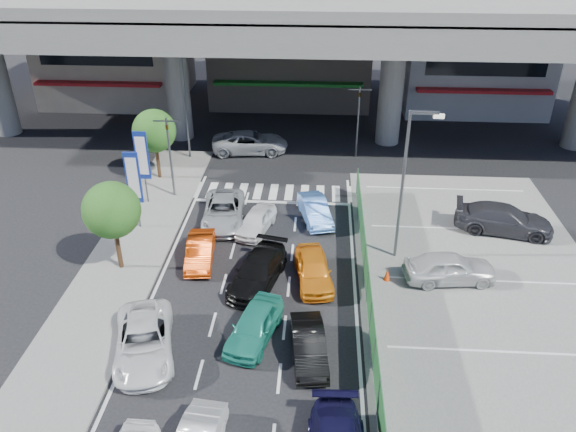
# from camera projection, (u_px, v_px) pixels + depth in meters

# --- Properties ---
(ground) EXTENTS (120.00, 120.00, 0.00)m
(ground) POSITION_uv_depth(u_px,v_px,m) (248.00, 326.00, 24.75)
(ground) COLOR black
(ground) RESTS_ON ground
(parking_lot) EXTENTS (12.00, 28.00, 0.06)m
(parking_lot) POSITION_uv_depth(u_px,v_px,m) (491.00, 307.00, 25.86)
(parking_lot) COLOR #61615E
(parking_lot) RESTS_ON ground
(sidewalk_left) EXTENTS (4.00, 30.00, 0.12)m
(sidewalk_left) POSITION_uv_depth(u_px,v_px,m) (122.00, 267.00, 28.57)
(sidewalk_left) COLOR #61615E
(sidewalk_left) RESTS_ON ground
(fence_run) EXTENTS (0.16, 22.00, 1.80)m
(fence_run) POSITION_uv_depth(u_px,v_px,m) (369.00, 300.00, 24.88)
(fence_run) COLOR #1B5125
(fence_run) RESTS_ON ground
(expressway) EXTENTS (64.00, 14.00, 10.75)m
(expressway) POSITION_uv_depth(u_px,v_px,m) (283.00, 23.00, 39.51)
(expressway) COLOR slate
(expressway) RESTS_ON ground
(building_west) EXTENTS (12.00, 10.90, 13.00)m
(building_west) POSITION_uv_depth(u_px,v_px,m) (113.00, 26.00, 50.16)
(building_west) COLOR gray
(building_west) RESTS_ON ground
(building_center) EXTENTS (14.00, 10.90, 15.00)m
(building_center) POSITION_uv_depth(u_px,v_px,m) (292.00, 14.00, 49.65)
(building_center) COLOR gray
(building_center) RESTS_ON ground
(building_east) EXTENTS (12.00, 10.90, 12.00)m
(building_east) POSITION_uv_depth(u_px,v_px,m) (475.00, 36.00, 48.64)
(building_east) COLOR gray
(building_east) RESTS_ON ground
(traffic_light_left) EXTENTS (1.60, 1.24, 5.20)m
(traffic_light_left) POSITION_uv_depth(u_px,v_px,m) (168.00, 138.00, 33.55)
(traffic_light_left) COLOR #595B60
(traffic_light_left) RESTS_ON ground
(traffic_light_right) EXTENTS (1.60, 1.24, 5.20)m
(traffic_light_right) POSITION_uv_depth(u_px,v_px,m) (359.00, 105.00, 38.98)
(traffic_light_right) COLOR #595B60
(traffic_light_right) RESTS_ON ground
(street_lamp_right) EXTENTS (1.65, 0.22, 8.00)m
(street_lamp_right) POSITION_uv_depth(u_px,v_px,m) (407.00, 174.00, 27.20)
(street_lamp_right) COLOR #595B60
(street_lamp_right) RESTS_ON ground
(street_lamp_left) EXTENTS (1.65, 0.22, 8.00)m
(street_lamp_left) POSITION_uv_depth(u_px,v_px,m) (187.00, 94.00, 38.36)
(street_lamp_left) COLOR #595B60
(street_lamp_left) RESTS_ON ground
(signboard_near) EXTENTS (0.80, 0.14, 4.70)m
(signboard_near) POSITION_uv_depth(u_px,v_px,m) (134.00, 180.00, 30.56)
(signboard_near) COLOR #595B60
(signboard_near) RESTS_ON ground
(signboard_far) EXTENTS (0.80, 0.14, 4.70)m
(signboard_far) POSITION_uv_depth(u_px,v_px,m) (142.00, 158.00, 33.19)
(signboard_far) COLOR #595B60
(signboard_far) RESTS_ON ground
(tree_near) EXTENTS (2.80, 2.80, 4.80)m
(tree_near) POSITION_uv_depth(u_px,v_px,m) (112.00, 210.00, 26.93)
(tree_near) COLOR #382314
(tree_near) RESTS_ON ground
(tree_far) EXTENTS (2.80, 2.80, 4.80)m
(tree_far) POSITION_uv_depth(u_px,v_px,m) (154.00, 131.00, 36.08)
(tree_far) COLOR #382314
(tree_far) RESTS_ON ground
(sedan_white_mid_left) EXTENTS (3.47, 5.38, 1.38)m
(sedan_white_mid_left) POSITION_uv_depth(u_px,v_px,m) (144.00, 341.00, 22.90)
(sedan_white_mid_left) COLOR white
(sedan_white_mid_left) RESTS_ON ground
(taxi_teal_mid) EXTENTS (2.58, 4.28, 1.37)m
(taxi_teal_mid) POSITION_uv_depth(u_px,v_px,m) (254.00, 325.00, 23.76)
(taxi_teal_mid) COLOR #228C76
(taxi_teal_mid) RESTS_ON ground
(hatch_black_mid_right) EXTENTS (1.78, 3.90, 1.24)m
(hatch_black_mid_right) POSITION_uv_depth(u_px,v_px,m) (309.00, 345.00, 22.78)
(hatch_black_mid_right) COLOR black
(hatch_black_mid_right) RESTS_ON ground
(taxi_orange_left) EXTENTS (1.70, 3.88, 1.24)m
(taxi_orange_left) POSITION_uv_depth(u_px,v_px,m) (200.00, 251.00, 28.87)
(taxi_orange_left) COLOR #D03C08
(taxi_orange_left) RESTS_ON ground
(sedan_black_mid) EXTENTS (2.97, 5.07, 1.38)m
(sedan_black_mid) POSITION_uv_depth(u_px,v_px,m) (258.00, 271.00, 27.18)
(sedan_black_mid) COLOR black
(sedan_black_mid) RESTS_ON ground
(taxi_orange_right) EXTENTS (2.26, 4.26, 1.38)m
(taxi_orange_right) POSITION_uv_depth(u_px,v_px,m) (313.00, 269.00, 27.32)
(taxi_orange_right) COLOR orange
(taxi_orange_right) RESTS_ON ground
(wagon_silver_front_left) EXTENTS (2.76, 5.17, 1.38)m
(wagon_silver_front_left) POSITION_uv_depth(u_px,v_px,m) (223.00, 211.00, 32.41)
(wagon_silver_front_left) COLOR #A3A6A9
(wagon_silver_front_left) RESTS_ON ground
(sedan_white_front_mid) EXTENTS (2.34, 3.89, 1.24)m
(sedan_white_front_mid) POSITION_uv_depth(u_px,v_px,m) (256.00, 221.00, 31.55)
(sedan_white_front_mid) COLOR white
(sedan_white_front_mid) RESTS_ON ground
(kei_truck_front_right) EXTENTS (2.30, 4.13, 1.29)m
(kei_truck_front_right) POSITION_uv_depth(u_px,v_px,m) (315.00, 210.00, 32.61)
(kei_truck_front_right) COLOR #4C81D7
(kei_truck_front_right) RESTS_ON ground
(crossing_wagon_silver) EXTENTS (5.74, 3.06, 1.54)m
(crossing_wagon_silver) POSITION_uv_depth(u_px,v_px,m) (250.00, 142.00, 41.31)
(crossing_wagon_silver) COLOR #ACAEB4
(crossing_wagon_silver) RESTS_ON ground
(parked_sedan_white) EXTENTS (4.57, 2.23, 1.50)m
(parked_sedan_white) POSITION_uv_depth(u_px,v_px,m) (450.00, 268.00, 27.24)
(parked_sedan_white) COLOR silver
(parked_sedan_white) RESTS_ON parking_lot
(parked_sedan_dgrey) EXTENTS (5.66, 3.21, 1.55)m
(parked_sedan_dgrey) POSITION_uv_depth(u_px,v_px,m) (504.00, 219.00, 31.32)
(parked_sedan_dgrey) COLOR #303035
(parked_sedan_dgrey) RESTS_ON parking_lot
(traffic_cone) EXTENTS (0.35, 0.35, 0.64)m
(traffic_cone) POSITION_uv_depth(u_px,v_px,m) (387.00, 274.00, 27.49)
(traffic_cone) COLOR #F53E0D
(traffic_cone) RESTS_ON parking_lot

